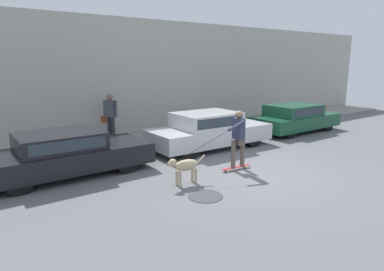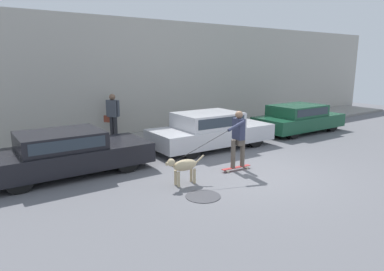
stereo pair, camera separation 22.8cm
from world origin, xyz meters
name	(u,v)px [view 1 (the left image)]	position (x,y,z in m)	size (l,w,h in m)	color
ground_plane	(251,172)	(0.00, 0.00, 0.00)	(36.00, 36.00, 0.00)	slate
back_wall	(137,78)	(0.00, 6.45, 2.32)	(32.00, 0.30, 4.65)	#ADA89E
sidewalk_curb	(156,138)	(0.00, 5.03, 0.06)	(30.00, 2.51, 0.12)	gray
parked_car_0	(66,154)	(-4.09, 2.79, 0.58)	(4.34, 1.82, 1.18)	black
parked_car_1	(209,131)	(0.82, 2.79, 0.62)	(4.45, 1.90, 1.27)	black
parked_car_2	(295,118)	(5.62, 2.79, 0.58)	(4.11, 1.81, 1.18)	black
dog	(185,166)	(-1.99, 0.32, 0.47)	(1.09, 0.32, 0.71)	tan
skateboarder	(238,136)	(-0.12, 0.41, 0.96)	(2.65, 0.52, 1.67)	beige
pedestrian_with_bag	(110,114)	(-1.59, 5.59, 1.07)	(0.45, 0.60, 1.70)	#28282D
manhole_cover	(205,196)	(-2.07, -0.58, 0.01)	(0.80, 0.80, 0.01)	#38383D
fire_hydrant	(243,127)	(3.21, 3.52, 0.38)	(0.18, 0.18, 0.71)	red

